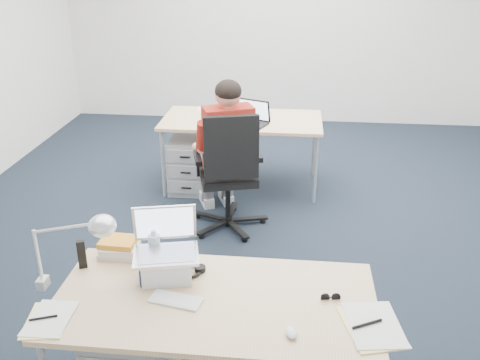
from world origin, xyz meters
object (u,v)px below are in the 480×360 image
Objects in this scene: desk_near at (215,306)px; computer_mouse at (291,333)px; book_stack at (119,247)px; seated_person at (224,151)px; can_koozie at (146,275)px; desk_far at (242,123)px; silver_laptop at (165,247)px; cordless_phone at (82,254)px; far_cup at (265,110)px; desk_lamp at (63,251)px; office_chair at (228,196)px; water_bottle at (155,248)px; drawer_pedestal_far at (191,164)px; headphones at (188,270)px; sunglasses at (331,297)px; bear_figurine at (146,261)px; dark_laptop at (249,113)px; wireless_keyboard at (176,300)px.

computer_mouse reaches higher than desk_near.
desk_near is 0.70m from book_stack.
seated_person is 2.16m from can_koozie.
desk_far is 2.83m from silver_laptop.
far_cup is (0.80, 2.98, -0.04)m from cordless_phone.
silver_laptop is at bearing 27.80° from desk_lamp.
can_koozie is at bearing -110.25° from office_chair.
seated_person is at bearing 85.98° from desk_lamp.
computer_mouse is 0.39× the size of book_stack.
computer_mouse is at bearing -33.73° from water_bottle.
office_chair reaches higher than desk_near.
office_chair reaches higher than far_cup.
drawer_pedestal_far is 2.57× the size of water_bottle.
seated_person reaches higher than cordless_phone.
drawer_pedestal_far is at bearing 92.15° from book_stack.
silver_laptop is at bearing -96.19° from far_cup.
sunglasses is (0.75, -0.16, -0.00)m from headphones.
headphones is at bearing -17.83° from cordless_phone.
desk_far is (-0.17, 2.99, 0.00)m from desk_near.
desk_lamp reaches higher than desk_near.
headphones reaches higher than computer_mouse.
silver_laptop is at bearing -113.29° from seated_person.
cordless_phone is at bearing 143.35° from computer_mouse.
book_stack is at bearing -122.89° from seated_person.
drawer_pedestal_far is at bearing -155.61° from far_cup.
bear_figurine is 0.35m from cordless_phone.
dark_laptop is at bearing 51.55° from seated_person.
desk_far reaches higher than drawer_pedestal_far.
water_bottle is 2.95m from far_cup.
computer_mouse is at bearing -98.10° from seated_person.
wireless_keyboard is at bearing -94.18° from far_cup.
water_bottle is at bearing 143.73° from desk_near.
bear_figurine is (-0.04, 0.12, 0.01)m from can_koozie.
sunglasses is (0.82, -2.17, 0.08)m from seated_person.
bear_figurine is at bearing -116.70° from seated_person.
book_stack is (-0.32, 0.18, -0.13)m from silver_laptop.
seated_person is 2.32m from sunglasses.
drawer_pedestal_far is at bearing 105.60° from sunglasses.
cordless_phone is at bearing -82.35° from dark_laptop.
water_bottle is 1.56× the size of bear_figurine.
sunglasses is at bearing -91.81° from seated_person.
cordless_phone is (-0.38, -0.07, -0.03)m from water_bottle.
sunglasses is at bearing -25.24° from cordless_phone.
silver_laptop is 0.79m from computer_mouse.
bear_figurine is (-0.78, 0.43, 0.05)m from computer_mouse.
seated_person is at bearing 87.02° from can_koozie.
office_chair is (-0.02, -0.93, -0.37)m from desk_far.
silver_laptop reaches higher than dark_laptop.
computer_mouse is (0.56, -3.22, 0.06)m from desk_far.
desk_lamp reaches higher than wireless_keyboard.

